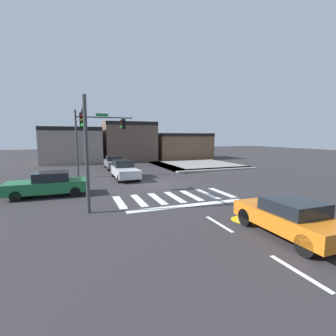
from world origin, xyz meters
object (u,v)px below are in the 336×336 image
(car_gray, at_px, (114,162))
(traffic_signal_southwest, at_px, (84,132))
(car_orange, at_px, (290,217))
(car_silver, at_px, (125,170))
(traffic_signal_northwest, at_px, (98,132))
(car_green, at_px, (48,184))

(car_gray, bearing_deg, traffic_signal_southwest, -14.04)
(car_orange, height_order, car_gray, car_gray)
(car_silver, distance_m, car_gray, 6.99)
(traffic_signal_northwest, bearing_deg, car_gray, 67.11)
(traffic_signal_northwest, relative_size, car_orange, 1.42)
(traffic_signal_southwest, distance_m, car_green, 4.61)
(traffic_signal_northwest, distance_m, car_green, 8.36)
(traffic_signal_northwest, xyz_separation_m, car_orange, (5.39, -16.76, -3.35))
(car_silver, bearing_deg, traffic_signal_northwest, -136.45)
(car_orange, bearing_deg, car_silver, 13.03)
(traffic_signal_southwest, distance_m, car_silver, 8.57)
(traffic_signal_northwest, xyz_separation_m, traffic_signal_southwest, (-1.48, -9.27, -0.14))
(traffic_signal_northwest, bearing_deg, traffic_signal_southwest, -99.05)
(car_orange, bearing_deg, car_green, 42.02)
(car_orange, relative_size, car_gray, 0.95)
(traffic_signal_southwest, bearing_deg, car_orange, -137.48)
(car_silver, relative_size, car_green, 1.00)
(traffic_signal_southwest, bearing_deg, traffic_signal_northwest, -9.05)
(traffic_signal_southwest, bearing_deg, car_gray, -14.04)
(traffic_signal_southwest, distance_m, car_gray, 14.95)
(traffic_signal_southwest, xyz_separation_m, car_silver, (3.47, 7.17, -3.15))
(car_orange, xyz_separation_m, car_green, (-9.02, 10.01, 0.02))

